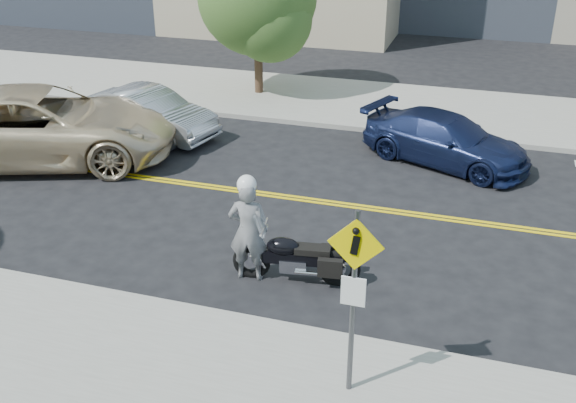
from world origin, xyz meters
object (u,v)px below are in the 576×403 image
at_px(motorcyclist, 248,228).
at_px(parked_car_blue, 446,140).
at_px(suv, 42,125).
at_px(motorcycle, 296,247).
at_px(parked_car_silver, 149,113).
at_px(pedestrian_sign, 354,287).

xyz_separation_m(motorcyclist, parked_car_blue, (3.06, 6.96, -0.42)).
xyz_separation_m(suv, parked_car_blue, (10.42, 3.02, -0.33)).
distance_m(motorcycle, parked_car_silver, 8.99).
distance_m(suv, parked_car_silver, 3.14).
height_order(pedestrian_sign, suv, pedestrian_sign).
bearing_deg(motorcycle, suv, 147.37).
distance_m(parked_car_silver, parked_car_blue, 8.59).
distance_m(suv, parked_car_blue, 10.86).
xyz_separation_m(parked_car_silver, parked_car_blue, (8.57, 0.50, -0.04)).
distance_m(motorcycle, suv, 9.09).
relative_size(pedestrian_sign, motorcyclist, 1.38).
distance_m(pedestrian_sign, suv, 11.98).
xyz_separation_m(pedestrian_sign, motorcyclist, (-2.57, 2.68, -0.88)).
height_order(motorcycle, suv, suv).
xyz_separation_m(suv, parked_car_silver, (1.85, 2.53, -0.29)).
relative_size(motorcycle, parked_car_silver, 0.56).
bearing_deg(motorcycle, pedestrian_sign, -67.78).
xyz_separation_m(pedestrian_sign, parked_car_silver, (-8.09, 9.15, -1.26)).
bearing_deg(motorcyclist, suv, -36.12).
height_order(suv, parked_car_silver, suv).
height_order(parked_car_silver, parked_car_blue, parked_car_silver).
bearing_deg(parked_car_blue, motorcycle, -175.65).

